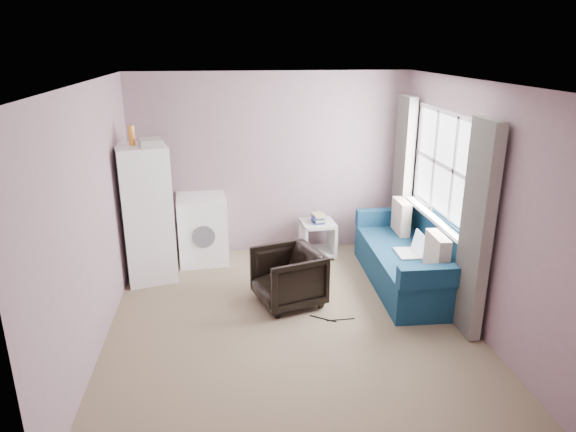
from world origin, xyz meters
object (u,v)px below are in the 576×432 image
(armchair, at_px, (288,274))
(side_table, at_px, (318,236))
(fridge, at_px, (146,213))
(washing_machine, at_px, (203,227))
(sofa, at_px, (416,258))

(armchair, distance_m, side_table, 1.44)
(fridge, bearing_deg, washing_machine, 21.98)
(side_table, bearing_deg, armchair, -113.75)
(fridge, xyz_separation_m, sofa, (3.26, -0.58, -0.53))
(fridge, distance_m, side_table, 2.33)
(armchair, height_order, washing_machine, washing_machine)
(washing_machine, height_order, sofa, sofa)
(sofa, bearing_deg, fridge, 171.45)
(side_table, bearing_deg, sofa, -44.06)
(armchair, relative_size, washing_machine, 0.78)
(fridge, relative_size, sofa, 0.92)
(sofa, bearing_deg, washing_machine, 159.50)
(washing_machine, xyz_separation_m, sofa, (2.62, -1.06, -0.14))
(armchair, distance_m, sofa, 1.65)
(washing_machine, bearing_deg, sofa, -26.22)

